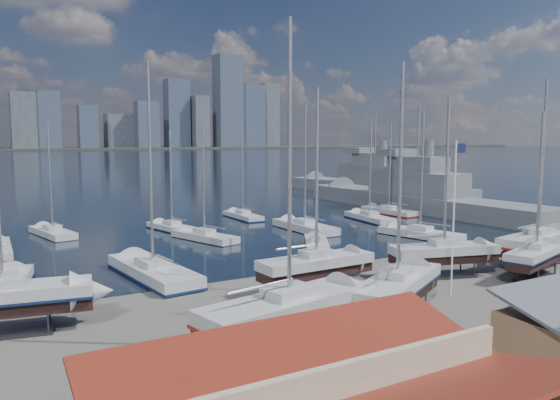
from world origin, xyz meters
TOP-DOWN VIEW (x-y plane):
  - ground at (0.00, -10.00)m, footprint 1400.00×1400.00m
  - water at (0.00, 300.00)m, footprint 1400.00×600.00m
  - sailboat_cradle_0 at (-26.26, -4.34)m, footprint 10.45×4.56m
  - sailboat_cradle_1 at (-12.99, -14.68)m, footprint 11.24×5.05m
  - sailboat_cradle_2 at (-5.51, -6.14)m, footprint 9.18×2.86m
  - sailboat_cradle_3 at (-4.63, -13.93)m, footprint 9.95×7.10m
  - sailboat_cradle_4 at (6.10, -7.68)m, footprint 9.25×4.94m
  - sailboat_cradle_5 at (12.05, -11.90)m, footprint 8.50×4.49m
  - sailboat_cradle_6 at (16.72, -8.89)m, footprint 10.62×4.60m
  - sailboat_moored_0 at (-25.73, 4.76)m, footprint 5.27×11.12m
  - sailboat_moored_2 at (-19.20, 28.38)m, footprint 4.30×9.40m
  - sailboat_moored_3 at (-14.83, 3.75)m, footprint 4.63×12.48m
  - sailboat_moored_4 at (-4.93, 17.01)m, footprint 5.07×9.42m
  - sailboat_moored_5 at (-5.94, 24.99)m, footprint 4.11×8.94m
  - sailboat_moored_6 at (3.73, 7.52)m, footprint 6.09×8.14m
  - sailboat_moored_7 at (8.20, 16.73)m, footprint 3.12×10.85m
  - sailboat_moored_8 at (6.15, 29.80)m, footprint 2.48×8.71m
  - sailboat_moored_9 at (17.16, 6.22)m, footprint 4.88×10.37m
  - sailboat_moored_10 at (20.38, 19.20)m, footprint 3.86×9.82m
  - sailboat_moored_11 at (27.31, 23.04)m, footprint 3.47×9.69m
  - naval_ship_east at (34.33, 24.60)m, footprint 8.69×46.74m
  - naval_ship_west at (44.56, 47.22)m, footprint 13.14×44.78m
  - car_a at (-14.17, -18.51)m, footprint 2.80×4.57m
  - car_b at (-2.40, -20.95)m, footprint 5.20×3.26m
  - flagpole at (2.26, -12.10)m, footprint 0.99×0.12m

SIDE VIEW (x-z plane):
  - water at x=0.00m, z-range -0.35..0.05m
  - ground at x=0.00m, z-range 0.00..0.00m
  - sailboat_moored_10 at x=20.38m, z-range -6.84..7.45m
  - sailboat_moored_11 at x=27.31m, z-range -6.79..7.40m
  - sailboat_moored_8 at x=6.15m, z-range -6.19..6.81m
  - sailboat_moored_5 at x=-5.94m, z-range -6.14..6.76m
  - sailboat_moored_0 at x=-25.73m, z-range -7.71..8.32m
  - sailboat_moored_6 at x=3.73m, z-range -5.76..6.38m
  - sailboat_moored_3 at x=-14.83m, z-range -8.80..9.43m
  - sailboat_moored_9 at x=17.16m, z-range -7.23..7.88m
  - sailboat_moored_2 at x=-19.20m, z-range -6.53..7.17m
  - sailboat_moored_4 at x=-4.93m, z-range -6.53..7.17m
  - sailboat_moored_7 at x=8.20m, z-range -7.85..8.50m
  - car_a at x=-14.17m, z-range 0.00..1.45m
  - car_b at x=-2.40m, z-range 0.00..1.62m
  - naval_ship_west at x=44.56m, z-range -7.33..10.65m
  - naval_ship_east at x=34.33m, z-range -7.43..10.76m
  - sailboat_cradle_5 at x=12.05m, z-range -4.78..8.66m
  - sailboat_cradle_4 at x=6.10m, z-range -5.32..9.34m
  - sailboat_cradle_2 at x=-5.51m, z-range -5.45..9.49m
  - sailboat_cradle_3 at x=-4.63m, z-range -5.88..10.01m
  - sailboat_cradle_0 at x=-26.26m, z-range -6.07..10.24m
  - sailboat_cradle_6 at x=16.72m, z-range -6.18..10.38m
  - sailboat_cradle_1 at x=-12.99m, z-range -6.57..10.86m
  - flagpole at x=2.26m, z-range 0.80..12.01m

